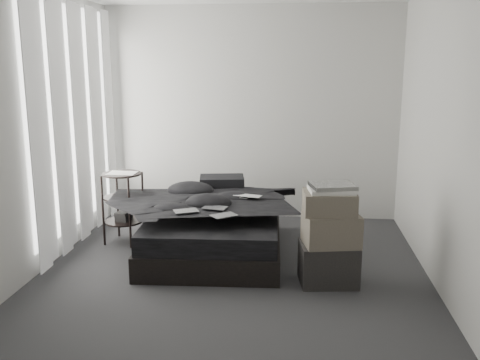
# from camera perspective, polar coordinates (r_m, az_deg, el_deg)

# --- Properties ---
(floor) EXTENTS (3.60, 4.20, 0.01)m
(floor) POSITION_cam_1_polar(r_m,az_deg,el_deg) (4.92, -1.02, -10.60)
(floor) COLOR #2E2E31
(floor) RESTS_ON ground
(wall_back) EXTENTS (3.60, 0.01, 2.60)m
(wall_back) POSITION_cam_1_polar(r_m,az_deg,el_deg) (6.64, 1.21, 7.08)
(wall_back) COLOR beige
(wall_back) RESTS_ON ground
(wall_front) EXTENTS (3.60, 0.01, 2.60)m
(wall_front) POSITION_cam_1_polar(r_m,az_deg,el_deg) (2.53, -7.05, -2.06)
(wall_front) COLOR beige
(wall_front) RESTS_ON ground
(wall_left) EXTENTS (0.01, 4.20, 2.60)m
(wall_left) POSITION_cam_1_polar(r_m,az_deg,el_deg) (5.11, -21.59, 4.55)
(wall_left) COLOR beige
(wall_left) RESTS_ON ground
(wall_right) EXTENTS (0.01, 4.20, 2.60)m
(wall_right) POSITION_cam_1_polar(r_m,az_deg,el_deg) (4.69, 21.33, 3.93)
(wall_right) COLOR beige
(wall_right) RESTS_ON ground
(window_left) EXTENTS (0.02, 2.00, 2.30)m
(window_left) POSITION_cam_1_polar(r_m,az_deg,el_deg) (5.90, -17.44, 6.31)
(window_left) COLOR white
(window_left) RESTS_ON wall_left
(curtain_left) EXTENTS (0.06, 2.12, 2.48)m
(curtain_left) POSITION_cam_1_polar(r_m,az_deg,el_deg) (5.89, -16.95, 5.64)
(curtain_left) COLOR white
(curtain_left) RESTS_ON wall_left
(bed) EXTENTS (1.41, 1.82, 0.24)m
(bed) POSITION_cam_1_polar(r_m,az_deg,el_deg) (5.56, -2.73, -6.50)
(bed) COLOR black
(bed) RESTS_ON floor
(mattress) EXTENTS (1.36, 1.76, 0.19)m
(mattress) POSITION_cam_1_polar(r_m,az_deg,el_deg) (5.50, -2.75, -4.39)
(mattress) COLOR black
(mattress) RESTS_ON bed
(duvet) EXTENTS (1.37, 1.56, 0.20)m
(duvet) POSITION_cam_1_polar(r_m,az_deg,el_deg) (5.40, -2.82, -2.53)
(duvet) COLOR black
(duvet) RESTS_ON mattress
(pillow_lower) EXTENTS (0.55, 0.38, 0.12)m
(pillow_lower) POSITION_cam_1_polar(r_m,az_deg,el_deg) (6.12, -2.48, -1.15)
(pillow_lower) COLOR black
(pillow_lower) RESTS_ON mattress
(pillow_upper) EXTENTS (0.54, 0.41, 0.11)m
(pillow_upper) POSITION_cam_1_polar(r_m,az_deg,el_deg) (6.07, -1.95, -0.14)
(pillow_upper) COLOR black
(pillow_upper) RESTS_ON pillow_lower
(laptop) EXTENTS (0.32, 0.25, 0.02)m
(laptop) POSITION_cam_1_polar(r_m,az_deg,el_deg) (5.43, 0.66, -1.20)
(laptop) COLOR silver
(laptop) RESTS_ON duvet
(comic_a) EXTENTS (0.26, 0.22, 0.01)m
(comic_a) POSITION_cam_1_polar(r_m,az_deg,el_deg) (5.00, -5.80, -2.59)
(comic_a) COLOR black
(comic_a) RESTS_ON duvet
(comic_b) EXTENTS (0.24, 0.18, 0.01)m
(comic_b) POSITION_cam_1_polar(r_m,az_deg,el_deg) (5.08, -2.72, -2.21)
(comic_b) COLOR black
(comic_b) RESTS_ON duvet
(comic_c) EXTENTS (0.26, 0.25, 0.01)m
(comic_c) POSITION_cam_1_polar(r_m,az_deg,el_deg) (4.82, -1.74, -2.95)
(comic_c) COLOR black
(comic_c) RESTS_ON duvet
(side_stand) EXTENTS (0.48, 0.48, 0.76)m
(side_stand) POSITION_cam_1_polar(r_m,az_deg,el_deg) (5.92, -12.33, -2.96)
(side_stand) COLOR black
(side_stand) RESTS_ON floor
(papers) EXTENTS (0.29, 0.22, 0.02)m
(papers) POSITION_cam_1_polar(r_m,az_deg,el_deg) (5.82, -12.46, 0.69)
(papers) COLOR white
(papers) RESTS_ON side_stand
(floor_books) EXTENTS (0.20, 0.25, 0.15)m
(floor_books) POSITION_cam_1_polar(r_m,az_deg,el_deg) (5.71, -10.49, -6.68)
(floor_books) COLOR black
(floor_books) RESTS_ON floor
(box_lower) EXTENTS (0.54, 0.45, 0.37)m
(box_lower) POSITION_cam_1_polar(r_m,az_deg,el_deg) (4.86, 9.39, -8.77)
(box_lower) COLOR black
(box_lower) RESTS_ON floor
(box_mid) EXTENTS (0.53, 0.45, 0.28)m
(box_mid) POSITION_cam_1_polar(r_m,az_deg,el_deg) (4.74, 9.68, -5.17)
(box_mid) COLOR #5B5348
(box_mid) RESTS_ON box_lower
(box_upper) EXTENTS (0.47, 0.39, 0.19)m
(box_upper) POSITION_cam_1_polar(r_m,az_deg,el_deg) (4.68, 9.51, -2.38)
(box_upper) COLOR #5B5348
(box_upper) RESTS_ON box_mid
(art_book_white) EXTENTS (0.41, 0.35, 0.04)m
(art_book_white) POSITION_cam_1_polar(r_m,az_deg,el_deg) (4.66, 9.69, -1.01)
(art_book_white) COLOR silver
(art_book_white) RESTS_ON box_upper
(art_book_snake) EXTENTS (0.42, 0.37, 0.03)m
(art_book_snake) POSITION_cam_1_polar(r_m,az_deg,el_deg) (4.64, 9.86, -0.60)
(art_book_snake) COLOR silver
(art_book_snake) RESTS_ON art_book_white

